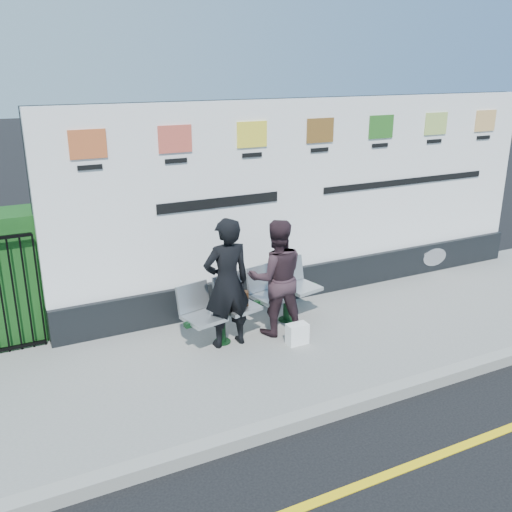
{
  "coord_description": "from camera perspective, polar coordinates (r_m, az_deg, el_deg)",
  "views": [
    {
      "loc": [
        -4.07,
        -3.32,
        3.59
      ],
      "look_at": [
        -0.99,
        2.86,
        1.25
      ],
      "focal_mm": 40.0,
      "sensor_mm": 36.0,
      "label": 1
    }
  ],
  "objects": [
    {
      "name": "ground",
      "position": [
        6.36,
        20.83,
        -17.05
      ],
      "size": [
        80.0,
        80.0,
        0.0
      ],
      "primitive_type": "plane",
      "color": "black"
    },
    {
      "name": "billboard",
      "position": [
        8.77,
        5.86,
        4.3
      ],
      "size": [
        8.0,
        0.3,
        3.0
      ],
      "color": "black",
      "rests_on": "pavement"
    },
    {
      "name": "carrier_bag_white",
      "position": [
        7.49,
        4.14,
        -7.77
      ],
      "size": [
        0.27,
        0.16,
        0.27
      ],
      "primitive_type": "cube",
      "color": "white",
      "rests_on": "pavement"
    },
    {
      "name": "woman_left",
      "position": [
        7.17,
        -2.93,
        -2.74
      ],
      "size": [
        0.62,
        0.41,
        1.7
      ],
      "primitive_type": "imported",
      "rotation": [
        0.0,
        0.0,
        3.15
      ],
      "color": "black",
      "rests_on": "pavement"
    },
    {
      "name": "handbag_brown",
      "position": [
        7.48,
        -1.71,
        -4.28
      ],
      "size": [
        0.27,
        0.18,
        0.19
      ],
      "primitive_type": "cube",
      "rotation": [
        0.0,
        0.0,
        -0.34
      ],
      "color": "black",
      "rests_on": "bench"
    },
    {
      "name": "pavement",
      "position": [
        7.93,
        7.67,
        -7.9
      ],
      "size": [
        14.0,
        3.0,
        0.12
      ],
      "primitive_type": "cube",
      "color": "gray",
      "rests_on": "ground"
    },
    {
      "name": "kerb",
      "position": [
        6.9,
        14.77,
        -12.65
      ],
      "size": [
        14.0,
        0.18,
        0.14
      ],
      "primitive_type": "cube",
      "color": "gray",
      "rests_on": "ground"
    },
    {
      "name": "woman_right",
      "position": [
        7.52,
        2.05,
        -2.17
      ],
      "size": [
        0.89,
        0.77,
        1.58
      ],
      "primitive_type": "imported",
      "rotation": [
        0.0,
        0.0,
        2.9
      ],
      "color": "#301F25",
      "rests_on": "pavement"
    },
    {
      "name": "bench",
      "position": [
        7.77,
        -0.04,
        -5.97
      ],
      "size": [
        2.18,
        0.97,
        0.45
      ],
      "primitive_type": null,
      "rotation": [
        0.0,
        0.0,
        0.2
      ],
      "color": "#AAAFB3",
      "rests_on": "pavement"
    },
    {
      "name": "yellow_line",
      "position": [
        6.36,
        20.83,
        -17.02
      ],
      "size": [
        14.0,
        0.1,
        0.01
      ],
      "primitive_type": "cube",
      "color": "yellow",
      "rests_on": "ground"
    }
  ]
}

